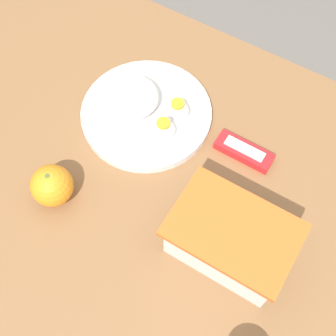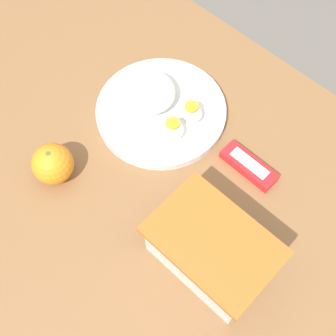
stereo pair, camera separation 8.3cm
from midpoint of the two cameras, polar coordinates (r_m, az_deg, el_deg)
ground_plane at (r=1.58m, az=0.47°, el=-13.86°), size 10.00×10.00×0.00m
table at (r=0.96m, az=0.75°, el=-4.20°), size 1.13×0.76×0.77m
food_container at (r=0.76m, az=8.45°, el=-10.33°), size 0.20×0.13×0.10m
orange_fruit at (r=0.84m, az=-11.17°, el=0.24°), size 0.07×0.07×0.07m
rice_plate at (r=0.91m, az=1.46°, el=7.34°), size 0.25×0.25×0.07m
candy_bar at (r=0.87m, az=12.52°, el=0.02°), size 0.11×0.04×0.02m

